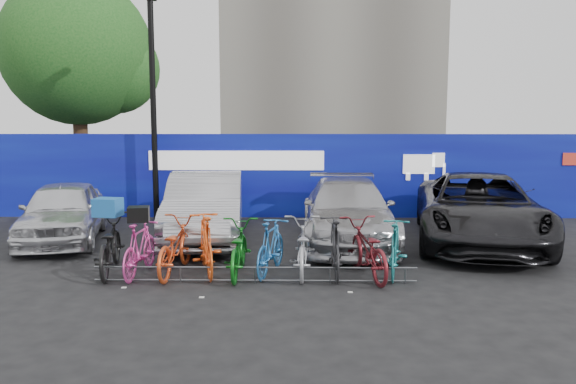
{
  "coord_description": "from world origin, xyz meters",
  "views": [
    {
      "loc": [
        0.7,
        -10.04,
        2.84
      ],
      "look_at": [
        0.53,
        2.0,
        1.26
      ],
      "focal_mm": 35.0,
      "sensor_mm": 36.0,
      "label": 1
    }
  ],
  "objects_px": {
    "bike_rack": "(255,274)",
    "bike_5": "(271,247)",
    "bike_6": "(302,247)",
    "car_3": "(478,209)",
    "car_0": "(63,212)",
    "bike_1": "(140,249)",
    "car_1": "(206,207)",
    "bike_3": "(206,244)",
    "car_2": "(348,211)",
    "bike_7": "(335,246)",
    "bike_2": "(175,246)",
    "bike_4": "(238,249)",
    "lamppost": "(153,102)",
    "bike_8": "(366,249)",
    "tree": "(84,55)",
    "bike_9": "(395,248)",
    "bike_0": "(109,245)"
  },
  "relations": [
    {
      "from": "car_0",
      "to": "bike_1",
      "type": "relative_size",
      "value": 2.48
    },
    {
      "from": "lamppost",
      "to": "bike_9",
      "type": "height_order",
      "value": "lamppost"
    },
    {
      "from": "car_2",
      "to": "bike_9",
      "type": "relative_size",
      "value": 2.94
    },
    {
      "from": "bike_6",
      "to": "bike_3",
      "type": "bearing_deg",
      "value": 1.86
    },
    {
      "from": "tree",
      "to": "lamppost",
      "type": "height_order",
      "value": "tree"
    },
    {
      "from": "bike_3",
      "to": "bike_6",
      "type": "relative_size",
      "value": 0.98
    },
    {
      "from": "car_3",
      "to": "bike_3",
      "type": "distance_m",
      "value": 6.35
    },
    {
      "from": "car_3",
      "to": "bike_2",
      "type": "bearing_deg",
      "value": -146.52
    },
    {
      "from": "bike_3",
      "to": "tree",
      "type": "bearing_deg",
      "value": -74.83
    },
    {
      "from": "bike_1",
      "to": "car_0",
      "type": "bearing_deg",
      "value": -43.58
    },
    {
      "from": "bike_5",
      "to": "car_0",
      "type": "bearing_deg",
      "value": -14.89
    },
    {
      "from": "bike_1",
      "to": "bike_8",
      "type": "bearing_deg",
      "value": -176.29
    },
    {
      "from": "car_3",
      "to": "bike_9",
      "type": "xyz_separation_m",
      "value": [
        -2.35,
        -2.65,
        -0.29
      ]
    },
    {
      "from": "bike_3",
      "to": "bike_9",
      "type": "xyz_separation_m",
      "value": [
        3.44,
        -0.06,
        -0.05
      ]
    },
    {
      "from": "bike_6",
      "to": "car_3",
      "type": "bearing_deg",
      "value": -146.29
    },
    {
      "from": "bike_rack",
      "to": "bike_6",
      "type": "xyz_separation_m",
      "value": [
        0.81,
        0.61,
        0.34
      ]
    },
    {
      "from": "bike_1",
      "to": "bike_4",
      "type": "distance_m",
      "value": 1.78
    },
    {
      "from": "bike_2",
      "to": "bike_3",
      "type": "bearing_deg",
      "value": -175.3
    },
    {
      "from": "bike_4",
      "to": "bike_5",
      "type": "relative_size",
      "value": 1.11
    },
    {
      "from": "bike_rack",
      "to": "bike_6",
      "type": "bearing_deg",
      "value": 36.93
    },
    {
      "from": "bike_rack",
      "to": "bike_2",
      "type": "relative_size",
      "value": 2.86
    },
    {
      "from": "car_3",
      "to": "bike_0",
      "type": "height_order",
      "value": "car_3"
    },
    {
      "from": "bike_rack",
      "to": "car_2",
      "type": "height_order",
      "value": "car_2"
    },
    {
      "from": "lamppost",
      "to": "bike_8",
      "type": "relative_size",
      "value": 3.11
    },
    {
      "from": "car_3",
      "to": "bike_rack",
      "type": "bearing_deg",
      "value": -135.41
    },
    {
      "from": "bike_1",
      "to": "bike_7",
      "type": "height_order",
      "value": "bike_7"
    },
    {
      "from": "car_1",
      "to": "bike_3",
      "type": "xyz_separation_m",
      "value": [
        0.47,
        -2.89,
        -0.23
      ]
    },
    {
      "from": "car_1",
      "to": "car_2",
      "type": "xyz_separation_m",
      "value": [
        3.3,
        -0.17,
        -0.07
      ]
    },
    {
      "from": "car_2",
      "to": "bike_3",
      "type": "relative_size",
      "value": 2.66
    },
    {
      "from": "lamppost",
      "to": "bike_4",
      "type": "bearing_deg",
      "value": -62.61
    },
    {
      "from": "bike_4",
      "to": "bike_7",
      "type": "xyz_separation_m",
      "value": [
        1.76,
        0.02,
        0.05
      ]
    },
    {
      "from": "bike_8",
      "to": "lamppost",
      "type": "bearing_deg",
      "value": -59.72
    },
    {
      "from": "lamppost",
      "to": "bike_5",
      "type": "relative_size",
      "value": 3.65
    },
    {
      "from": "bike_rack",
      "to": "bike_8",
      "type": "xyz_separation_m",
      "value": [
        1.97,
        0.42,
        0.35
      ]
    },
    {
      "from": "bike_rack",
      "to": "bike_5",
      "type": "height_order",
      "value": "bike_5"
    },
    {
      "from": "bike_3",
      "to": "car_3",
      "type": "bearing_deg",
      "value": -170.79
    },
    {
      "from": "bike_2",
      "to": "bike_3",
      "type": "relative_size",
      "value": 1.05
    },
    {
      "from": "bike_rack",
      "to": "bike_4",
      "type": "xyz_separation_m",
      "value": [
        -0.35,
        0.5,
        0.33
      ]
    },
    {
      "from": "lamppost",
      "to": "bike_9",
      "type": "relative_size",
      "value": 3.64
    },
    {
      "from": "bike_rack",
      "to": "car_0",
      "type": "distance_m",
      "value": 5.75
    },
    {
      "from": "bike_7",
      "to": "tree",
      "type": "bearing_deg",
      "value": -51.1
    },
    {
      "from": "car_1",
      "to": "bike_9",
      "type": "distance_m",
      "value": 4.91
    },
    {
      "from": "bike_5",
      "to": "bike_rack",
      "type": "bearing_deg",
      "value": 81.44
    },
    {
      "from": "car_0",
      "to": "bike_5",
      "type": "distance_m",
      "value": 5.62
    },
    {
      "from": "bike_3",
      "to": "bike_5",
      "type": "relative_size",
      "value": 1.11
    },
    {
      "from": "car_0",
      "to": "car_3",
      "type": "bearing_deg",
      "value": -13.5
    },
    {
      "from": "tree",
      "to": "bike_3",
      "type": "bearing_deg",
      "value": -59.9
    },
    {
      "from": "car_0",
      "to": "bike_9",
      "type": "distance_m",
      "value": 7.7
    },
    {
      "from": "bike_rack",
      "to": "bike_0",
      "type": "bearing_deg",
      "value": 167.22
    },
    {
      "from": "bike_4",
      "to": "car_1",
      "type": "bearing_deg",
      "value": -69.82
    }
  ]
}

